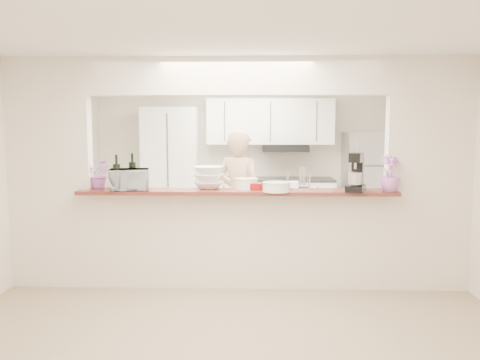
{
  "coord_description": "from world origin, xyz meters",
  "views": [
    {
      "loc": [
        0.19,
        -5.04,
        1.72
      ],
      "look_at": [
        0.02,
        0.3,
        1.16
      ],
      "focal_mm": 35.0,
      "sensor_mm": 36.0,
      "label": 1
    }
  ],
  "objects_px": {
    "toaster_oven": "(129,180)",
    "refrigerator": "(367,184)",
    "stand_mixer": "(356,174)",
    "person": "(239,199)"
  },
  "relations": [
    {
      "from": "toaster_oven",
      "to": "refrigerator",
      "type": "bearing_deg",
      "value": 29.0
    },
    {
      "from": "refrigerator",
      "to": "stand_mixer",
      "type": "bearing_deg",
      "value": -105.92
    },
    {
      "from": "toaster_oven",
      "to": "person",
      "type": "bearing_deg",
      "value": 26.38
    },
    {
      "from": "toaster_oven",
      "to": "person",
      "type": "xyz_separation_m",
      "value": [
        1.15,
        0.9,
        -0.34
      ]
    },
    {
      "from": "toaster_oven",
      "to": "stand_mixer",
      "type": "distance_m",
      "value": 2.41
    },
    {
      "from": "refrigerator",
      "to": "person",
      "type": "bearing_deg",
      "value": -137.94
    },
    {
      "from": "stand_mixer",
      "to": "toaster_oven",
      "type": "bearing_deg",
      "value": 179.11
    },
    {
      "from": "refrigerator",
      "to": "toaster_oven",
      "type": "height_order",
      "value": "refrigerator"
    },
    {
      "from": "stand_mixer",
      "to": "person",
      "type": "height_order",
      "value": "person"
    },
    {
      "from": "stand_mixer",
      "to": "person",
      "type": "relative_size",
      "value": 0.24
    }
  ]
}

